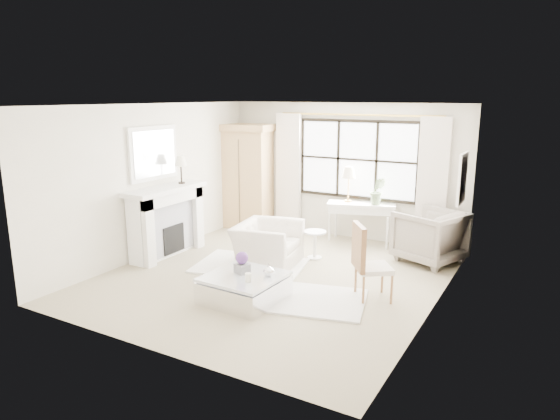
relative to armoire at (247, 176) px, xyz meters
The scene contains 32 objects.
floor 3.36m from the armoire, 48.89° to the right, with size 5.50×5.50×0.00m, color tan.
ceiling 3.53m from the armoire, 48.89° to the right, with size 5.50×5.50×0.00m, color white.
wall_back 2.12m from the armoire, ahead, with size 5.00×5.00×0.00m, color beige.
wall_front 5.54m from the armoire, 67.95° to the right, with size 5.00×5.00×0.00m, color beige.
wall_left 2.43m from the armoire, 100.00° to the right, with size 5.50×5.50×0.00m, color silver.
wall_right 5.17m from the armoire, 27.49° to the right, with size 5.50×5.50×0.00m, color beige.
window_pane 2.45m from the armoire, ahead, with size 2.40×0.02×1.50m, color white.
window_frame 2.45m from the armoire, ahead, with size 2.50×0.04×1.50m, color black, non-canonical shape.
curtain_rod 2.74m from the armoire, ahead, with size 0.04×0.04×3.30m, color gold.
curtain_left 0.92m from the armoire, 16.86° to the left, with size 0.55×0.10×2.47m, color silver.
curtain_right 3.89m from the armoire, ahead, with size 0.55×0.10×2.47m, color beige.
fireplace 2.44m from the armoire, 94.65° to the right, with size 0.58×1.66×1.26m.
mirror_frame 2.51m from the armoire, 99.30° to the right, with size 0.05×1.15×0.95m, color white.
mirror_glass 2.51m from the armoire, 98.60° to the right, with size 0.02×1.00×0.80m, color silver.
art_frame 4.62m from the armoire, ahead, with size 0.04×0.62×0.82m, color white.
art_canvas 4.60m from the armoire, ahead, with size 0.01×0.52×0.72m, color #BBB091.
mantel_lamp 2.06m from the armoire, 93.37° to the right, with size 0.22×0.22×0.51m.
armoire is the anchor object (origin of this frame).
console_table 2.71m from the armoire, ahead, with size 1.38×0.83×0.80m.
console_lamp 2.33m from the armoire, ahead, with size 0.28×0.28×0.69m.
orchid_plant 2.92m from the armoire, ahead, with size 0.29×0.24×0.53m, color #607A51.
side_table 2.70m from the armoire, 29.26° to the right, with size 0.40×0.40×0.51m.
rug_left 2.86m from the armoire, 55.85° to the right, with size 1.79×1.26×0.03m, color white.
rug_right 4.38m from the armoire, 44.77° to the right, with size 1.54×1.15×0.03m, color silver.
club_armchair 2.71m from the armoire, 49.22° to the right, with size 1.12×0.98×0.73m, color silver.
wingback_chair 4.13m from the armoire, ahead, with size 0.98×1.01×0.92m, color gray.
french_chair 4.56m from the armoire, 33.66° to the right, with size 0.67×0.67×1.08m.
coffee_table 4.18m from the armoire, 57.38° to the right, with size 1.04×1.04×0.38m.
planter_box 4.04m from the armoire, 57.78° to the right, with size 0.18×0.18×0.13m, color slate.
planter_flowers 4.01m from the armoire, 57.78° to the right, with size 0.18×0.18×0.18m, color #5A317C.
pillar_candle 4.39m from the armoire, 56.57° to the right, with size 0.09×0.09×0.12m, color beige.
coffee_vase 4.18m from the armoire, 52.59° to the right, with size 0.16×0.16×0.17m, color silver.
Camera 1 is at (3.82, -6.53, 2.84)m, focal length 32.00 mm.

